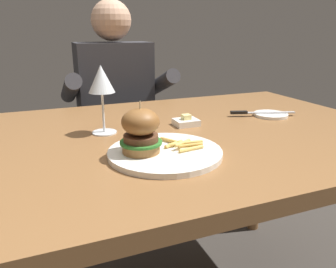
% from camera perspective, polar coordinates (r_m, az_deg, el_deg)
% --- Properties ---
extents(dining_table, '(1.46, 0.92, 0.74)m').
position_cam_1_polar(dining_table, '(1.01, -0.45, -4.02)').
color(dining_table, brown).
rests_on(dining_table, ground).
extents(main_plate, '(0.28, 0.28, 0.01)m').
position_cam_1_polar(main_plate, '(0.81, -0.52, -3.26)').
color(main_plate, white).
rests_on(main_plate, dining_table).
extents(burger_sandwich, '(0.10, 0.10, 0.13)m').
position_cam_1_polar(burger_sandwich, '(0.78, -4.78, 0.57)').
color(burger_sandwich, '#9E6B38').
rests_on(burger_sandwich, main_plate).
extents(fries_pile, '(0.10, 0.11, 0.02)m').
position_cam_1_polar(fries_pile, '(0.83, 2.57, -1.76)').
color(fries_pile, '#EABC5B').
rests_on(fries_pile, main_plate).
extents(wine_glass, '(0.08, 0.08, 0.20)m').
position_cam_1_polar(wine_glass, '(0.97, -11.54, 8.93)').
color(wine_glass, silver).
rests_on(wine_glass, dining_table).
extents(bread_plate, '(0.12, 0.12, 0.01)m').
position_cam_1_polar(bread_plate, '(1.24, 17.45, 3.23)').
color(bread_plate, white).
rests_on(bread_plate, dining_table).
extents(table_knife, '(0.23, 0.09, 0.01)m').
position_cam_1_polar(table_knife, '(1.22, 15.20, 3.63)').
color(table_knife, silver).
rests_on(table_knife, bread_plate).
extents(butter_dish, '(0.08, 0.06, 0.04)m').
position_cam_1_polar(butter_dish, '(1.06, 3.17, 2.14)').
color(butter_dish, white).
rests_on(butter_dish, dining_table).
extents(diner_person, '(0.51, 0.36, 1.18)m').
position_cam_1_polar(diner_person, '(1.72, -8.96, 1.47)').
color(diner_person, '#282833').
rests_on(diner_person, ground).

